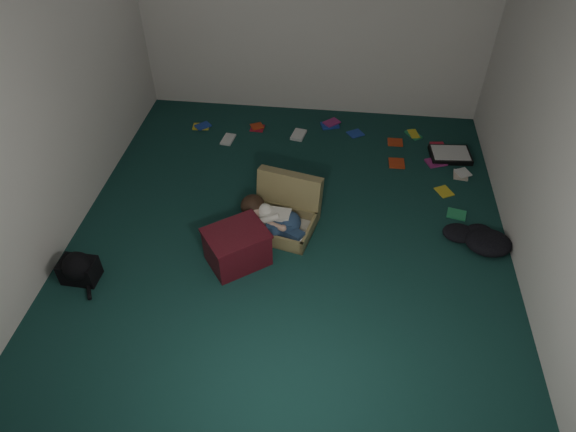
# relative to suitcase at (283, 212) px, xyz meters

# --- Properties ---
(floor) EXTENTS (4.50, 4.50, 0.00)m
(floor) POSITION_rel_suitcase_xyz_m (0.08, -0.13, -0.14)
(floor) COLOR #153C37
(floor) RESTS_ON ground
(wall_back) EXTENTS (4.50, 0.00, 4.50)m
(wall_back) POSITION_rel_suitcase_xyz_m (0.08, 2.12, 1.16)
(wall_back) COLOR white
(wall_back) RESTS_ON ground
(wall_front) EXTENTS (4.50, 0.00, 4.50)m
(wall_front) POSITION_rel_suitcase_xyz_m (0.08, -2.38, 1.16)
(wall_front) COLOR white
(wall_front) RESTS_ON ground
(wall_left) EXTENTS (0.00, 4.50, 4.50)m
(wall_left) POSITION_rel_suitcase_xyz_m (-1.92, -0.13, 1.16)
(wall_left) COLOR white
(wall_left) RESTS_ON ground
(wall_right) EXTENTS (0.00, 4.50, 4.50)m
(wall_right) POSITION_rel_suitcase_xyz_m (2.08, -0.13, 1.16)
(wall_right) COLOR white
(wall_right) RESTS_ON ground
(suitcase) EXTENTS (0.75, 0.74, 0.46)m
(suitcase) POSITION_rel_suitcase_xyz_m (0.00, 0.00, 0.00)
(suitcase) COLOR #918250
(suitcase) RESTS_ON floor
(person) EXTENTS (0.64, 0.43, 0.28)m
(person) POSITION_rel_suitcase_xyz_m (-0.08, -0.14, 0.04)
(person) COLOR white
(person) RESTS_ON suitcase
(maroon_bin) EXTENTS (0.65, 0.63, 0.35)m
(maroon_bin) POSITION_rel_suitcase_xyz_m (-0.33, -0.54, 0.04)
(maroon_bin) COLOR #4D0F18
(maroon_bin) RESTS_ON floor
(backpack) EXTENTS (0.38, 0.31, 0.22)m
(backpack) POSITION_rel_suitcase_xyz_m (-1.62, -0.90, -0.03)
(backpack) COLOR black
(backpack) RESTS_ON floor
(clothing_pile) EXTENTS (0.55, 0.50, 0.14)m
(clothing_pile) POSITION_rel_suitcase_xyz_m (1.78, -0.08, -0.07)
(clothing_pile) COLOR black
(clothing_pile) RESTS_ON floor
(paper_tray) EXTENTS (0.46, 0.36, 0.06)m
(paper_tray) POSITION_rel_suitcase_xyz_m (1.70, 1.28, -0.11)
(paper_tray) COLOR black
(paper_tray) RESTS_ON floor
(book_scatter) EXTENTS (3.14, 1.67, 0.02)m
(book_scatter) POSITION_rel_suitcase_xyz_m (0.73, 1.29, -0.13)
(book_scatter) COLOR yellow
(book_scatter) RESTS_ON floor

